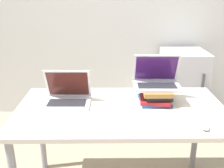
{
  "coord_description": "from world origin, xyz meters",
  "views": [
    {
      "loc": [
        -0.08,
        -1.26,
        1.53
      ],
      "look_at": [
        -0.06,
        0.39,
        0.93
      ],
      "focal_mm": 42.0,
      "sensor_mm": 36.0,
      "label": 1
    }
  ],
  "objects": [
    {
      "name": "mini_fridge",
      "position": [
        0.76,
        1.55,
        0.44
      ],
      "size": [
        0.47,
        0.5,
        0.88
      ],
      "color": "silver",
      "rests_on": "ground_plane"
    },
    {
      "name": "mouse",
      "position": [
        0.48,
        0.11,
        0.77
      ],
      "size": [
        0.06,
        0.11,
        0.04
      ],
      "color": "white",
      "rests_on": "desk"
    },
    {
      "name": "laptop_left",
      "position": [
        -0.39,
        0.49,
        0.8
      ],
      "size": [
        0.33,
        0.26,
        0.25
      ],
      "color": "silver",
      "rests_on": "desk"
    },
    {
      "name": "wireless_keyboard",
      "position": [
        0.24,
        0.14,
        0.75
      ],
      "size": [
        0.28,
        0.13,
        0.01
      ],
      "color": "white",
      "rests_on": "desk"
    },
    {
      "name": "desk",
      "position": [
        0.0,
        0.39,
        0.67
      ],
      "size": [
        1.46,
        0.79,
        0.75
      ],
      "color": "beige",
      "rests_on": "ground_plane"
    },
    {
      "name": "book_stack",
      "position": [
        0.25,
        0.5,
        0.8
      ],
      "size": [
        0.23,
        0.28,
        0.11
      ],
      "color": "#235693",
      "rests_on": "desk"
    },
    {
      "name": "laptop_on_books",
      "position": [
        0.26,
        0.54,
        0.91
      ],
      "size": [
        0.34,
        0.24,
        0.23
      ],
      "color": "silver",
      "rests_on": "book_stack"
    },
    {
      "name": "wall_back",
      "position": [
        0.0,
        1.9,
        1.35
      ],
      "size": [
        8.0,
        0.05,
        2.7
      ],
      "color": "silver",
      "rests_on": "ground_plane"
    }
  ]
}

